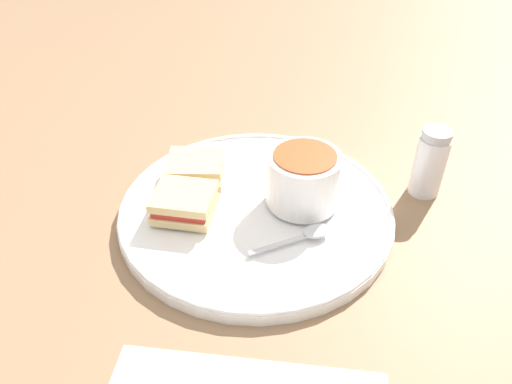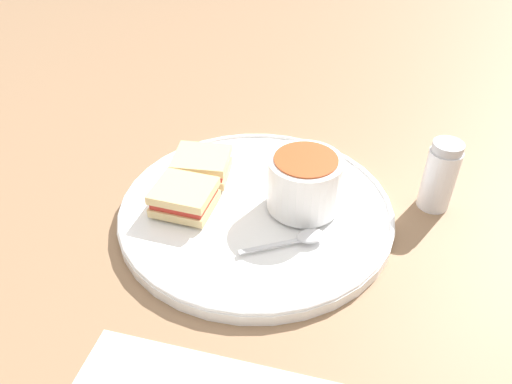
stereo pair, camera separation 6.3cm
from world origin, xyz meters
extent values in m
plane|color=#8E6B4C|center=(0.00, 0.00, 0.00)|extent=(2.40, 2.40, 0.00)
cylinder|color=white|center=(0.00, 0.00, 0.01)|extent=(0.35, 0.35, 0.01)
torus|color=white|center=(0.00, 0.00, 0.02)|extent=(0.35, 0.35, 0.01)
cylinder|color=white|center=(-0.06, -0.02, 0.02)|extent=(0.05, 0.05, 0.01)
cylinder|color=white|center=(-0.06, -0.02, 0.05)|extent=(0.09, 0.09, 0.07)
cylinder|color=#B74C23|center=(-0.06, -0.02, 0.09)|extent=(0.08, 0.08, 0.01)
cube|color=silver|center=(-0.04, 0.07, 0.02)|extent=(0.07, 0.05, 0.00)
ellipsoid|color=silver|center=(-0.08, 0.04, 0.02)|extent=(0.04, 0.04, 0.01)
cube|color=#DBBC7F|center=(0.09, -0.04, 0.02)|extent=(0.08, 0.08, 0.01)
cube|color=#B72D23|center=(0.09, -0.04, 0.03)|extent=(0.08, 0.07, 0.01)
cube|color=#DBBC7F|center=(0.09, -0.04, 0.05)|extent=(0.08, 0.08, 0.01)
cube|color=#DBBC7F|center=(0.08, 0.03, 0.02)|extent=(0.07, 0.07, 0.01)
cube|color=#B72D23|center=(0.08, 0.03, 0.03)|extent=(0.07, 0.06, 0.01)
cube|color=#DBBC7F|center=(0.08, 0.03, 0.05)|extent=(0.07, 0.07, 0.01)
cylinder|color=silver|center=(-0.22, -0.09, 0.04)|extent=(0.04, 0.04, 0.09)
cylinder|color=#B7B7BC|center=(-0.22, -0.09, 0.09)|extent=(0.04, 0.04, 0.01)
camera|label=1|loc=(-0.08, 0.49, 0.43)|focal=35.00mm
camera|label=2|loc=(-0.14, 0.47, 0.43)|focal=35.00mm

